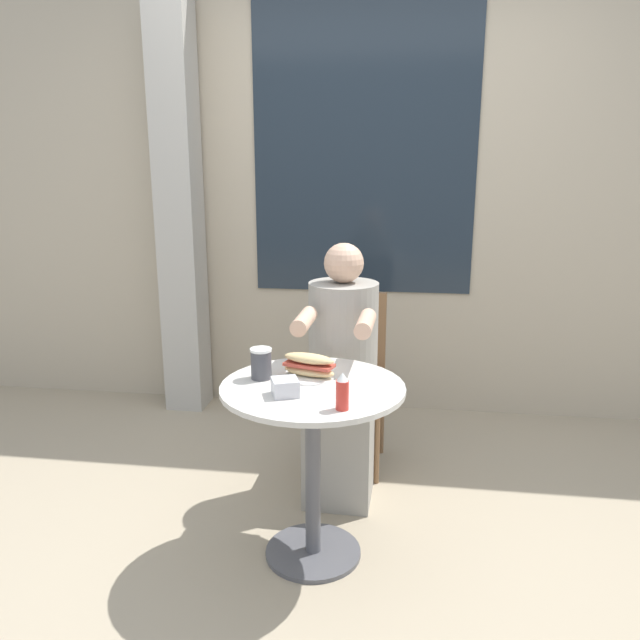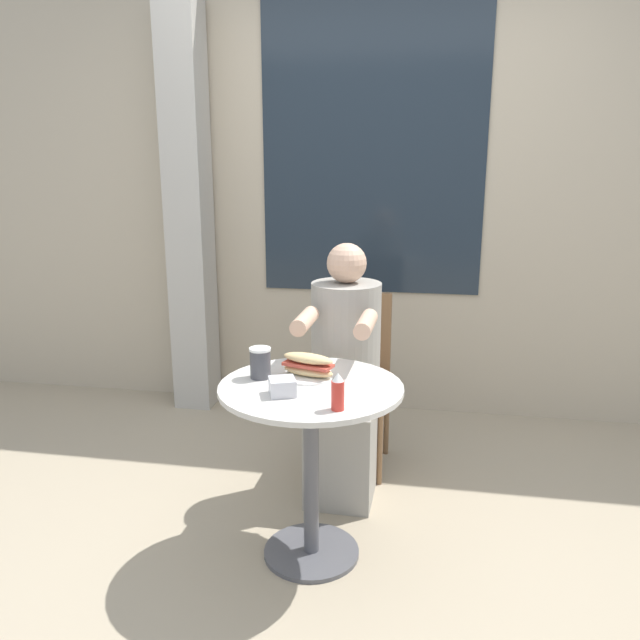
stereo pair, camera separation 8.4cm
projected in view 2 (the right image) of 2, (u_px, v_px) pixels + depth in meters
name	position (u px, v px, depth m)	size (l,w,h in m)	color
ground_plane	(311.00, 553.00, 2.48)	(8.00, 8.00, 0.00)	tan
storefront_wall	(363.00, 180.00, 3.67)	(8.00, 0.09, 2.80)	#B7A88E
lattice_pillar	(189.00, 215.00, 3.73)	(0.23, 0.23, 2.40)	#B2ADA3
cafe_table	(311.00, 433.00, 2.35)	(0.69, 0.69, 0.71)	beige
diner_chair	(354.00, 363.00, 3.16)	(0.39, 0.39, 0.87)	brown
seated_diner	(344.00, 388.00, 2.83)	(0.32, 0.57, 1.17)	gray
sandwich_on_plate	(308.00, 367.00, 2.37)	(0.22, 0.19, 0.10)	white
drink_cup	(260.00, 363.00, 2.37)	(0.08, 0.08, 0.12)	#424247
napkin_box	(282.00, 387.00, 2.20)	(0.12, 0.12, 0.06)	silver
condiment_bottle	(338.00, 392.00, 2.06)	(0.04, 0.04, 0.13)	red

